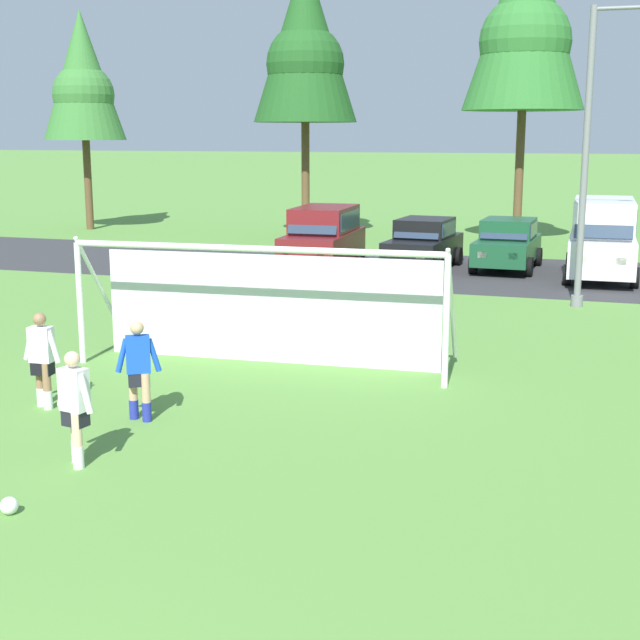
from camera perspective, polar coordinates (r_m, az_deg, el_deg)
name	(u,v)px	position (r m, az deg, el deg)	size (l,w,h in m)	color
ground_plane	(379,347)	(19.57, 3.77, -1.71)	(400.00, 400.00, 0.00)	#598C3D
parking_lot_strip	(460,272)	(30.40, 8.92, 3.02)	(52.00, 8.40, 0.01)	#333335
soccer_ball	(9,506)	(11.78, -19.15, -11.09)	(0.22, 0.22, 0.22)	white
soccer_goal	(266,301)	(17.81, -3.45, 1.19)	(7.52, 2.37, 2.57)	white
player_striker_near	(139,371)	(14.68, -11.46, -3.19)	(0.71, 0.40, 1.64)	tan
player_defender_far	(42,360)	(15.75, -17.25, -2.47)	(0.74, 0.27, 1.64)	#936B4C
player_winger_left	(75,409)	(12.91, -15.31, -5.46)	(0.72, 0.36, 1.64)	beige
parked_car_slot_far_left	(323,238)	(30.15, 0.22, 5.22)	(2.29, 4.68, 2.16)	maroon
parked_car_slot_left	(424,243)	(30.92, 6.61, 4.86)	(2.27, 4.32, 1.72)	black
parked_car_slot_center_left	(508,244)	(31.19, 11.84, 4.75)	(2.16, 4.27, 1.72)	#194C2D
parked_car_slot_center	(603,237)	(29.84, 17.53, 5.05)	(2.26, 4.83, 2.52)	silver
tree_left_edge	(83,80)	(44.95, -14.86, 14.54)	(3.83, 3.83, 10.21)	brown
tree_mid_left	(305,45)	(40.51, -0.95, 17.11)	(4.54, 4.54, 12.10)	brown
tree_center_back	(526,19)	(38.79, 12.97, 18.16)	(4.94, 4.94, 13.16)	brown
street_lamp	(592,155)	(24.64, 16.93, 9.99)	(2.00, 0.32, 7.72)	slate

